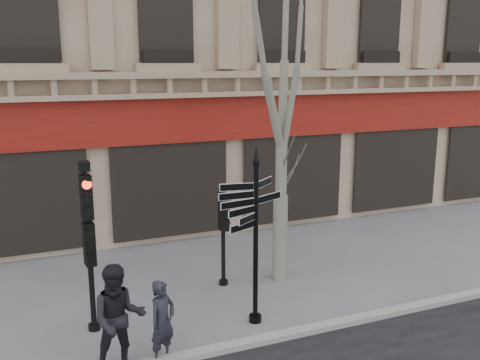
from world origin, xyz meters
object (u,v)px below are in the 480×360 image
object	(u,v)px
plane_tree	(283,37)
pedestrian_a	(163,322)
traffic_signal_main	(88,226)
traffic_signal_secondary	(223,223)
fingerpost	(256,205)
pedestrian_b	(119,319)

from	to	relation	value
plane_tree	pedestrian_a	size ratio (longest dim) A/B	5.39
traffic_signal_main	pedestrian_a	size ratio (longest dim) A/B	2.24
traffic_signal_main	traffic_signal_secondary	size ratio (longest dim) A/B	1.54
fingerpost	traffic_signal_secondary	world-z (taller)	fingerpost
traffic_signal_main	traffic_signal_secondary	world-z (taller)	traffic_signal_main
traffic_signal_main	traffic_signal_secondary	xyz separation A→B (m)	(3.16, 1.08, -0.61)
pedestrian_a	pedestrian_b	xyz separation A→B (m)	(-0.75, 0.00, 0.20)
fingerpost	pedestrian_a	bearing A→B (deg)	-174.34
traffic_signal_secondary	plane_tree	world-z (taller)	plane_tree
traffic_signal_main	pedestrian_a	world-z (taller)	traffic_signal_main
pedestrian_a	traffic_signal_secondary	bearing A→B (deg)	19.58
traffic_signal_main	pedestrian_b	size ratio (longest dim) A/B	1.77
traffic_signal_secondary	pedestrian_a	distance (m)	3.57
pedestrian_a	pedestrian_b	size ratio (longest dim) A/B	0.79
plane_tree	pedestrian_a	world-z (taller)	plane_tree
traffic_signal_secondary	pedestrian_a	world-z (taller)	traffic_signal_secondary
traffic_signal_secondary	pedestrian_a	bearing A→B (deg)	-128.36
fingerpost	plane_tree	distance (m)	4.01
fingerpost	pedestrian_b	bearing A→B (deg)	-179.12
traffic_signal_secondary	plane_tree	distance (m)	4.43
pedestrian_a	fingerpost	bearing A→B (deg)	-12.68
pedestrian_b	fingerpost	bearing A→B (deg)	20.14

